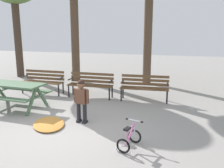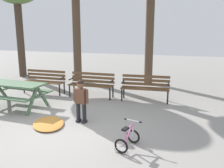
{
  "view_description": "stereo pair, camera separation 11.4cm",
  "coord_description": "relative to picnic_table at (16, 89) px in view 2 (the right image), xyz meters",
  "views": [
    {
      "loc": [
        2.61,
        -4.79,
        2.39
      ],
      "look_at": [
        0.77,
        1.76,
        0.85
      ],
      "focal_mm": 39.56,
      "sensor_mm": 36.0,
      "label": 1
    },
    {
      "loc": [
        2.72,
        -4.76,
        2.39
      ],
      "look_at": [
        0.77,
        1.76,
        0.85
      ],
      "focal_mm": 39.56,
      "sensor_mm": 36.0,
      "label": 2
    }
  ],
  "objects": [
    {
      "name": "ground",
      "position": [
        2.2,
        -1.39,
        -0.59
      ],
      "size": [
        36.0,
        36.0,
        0.0
      ],
      "primitive_type": "plane",
      "color": "gray"
    },
    {
      "name": "park_bench_left",
      "position": [
        1.78,
        1.8,
        -0.08
      ],
      "size": [
        1.6,
        0.46,
        0.85
      ],
      "color": "brown",
      "rests_on": "ground"
    },
    {
      "name": "park_bench_right",
      "position": [
        3.68,
        1.87,
        -0.08
      ],
      "size": [
        1.62,
        0.55,
        0.85
      ],
      "color": "brown",
      "rests_on": "ground"
    },
    {
      "name": "picnic_table",
      "position": [
        0.0,
        0.0,
        0.0
      ],
      "size": [
        1.87,
        1.44,
        0.79
      ],
      "color": "#4C6B4C",
      "rests_on": "ground"
    },
    {
      "name": "leaf_pile",
      "position": [
        1.69,
        -0.99,
        -0.56
      ],
      "size": [
        1.23,
        1.33,
        0.07
      ],
      "primitive_type": "ellipsoid",
      "rotation": [
        0.0,
        0.0,
        2.14
      ],
      "color": "#C68438",
      "rests_on": "ground"
    },
    {
      "name": "kids_bicycle",
      "position": [
        3.89,
        -1.62,
        -0.39
      ],
      "size": [
        0.48,
        0.62,
        0.54
      ],
      "color": "black",
      "rests_on": "ground"
    },
    {
      "name": "park_bench_far_left",
      "position": [
        -0.12,
        1.81,
        -0.08
      ],
      "size": [
        1.6,
        0.46,
        0.85
      ],
      "color": "brown",
      "rests_on": "ground"
    },
    {
      "name": "child_standing",
      "position": [
        2.42,
        -0.59,
        0.07
      ],
      "size": [
        0.43,
        0.19,
        1.13
      ],
      "color": "black",
      "rests_on": "ground"
    }
  ]
}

